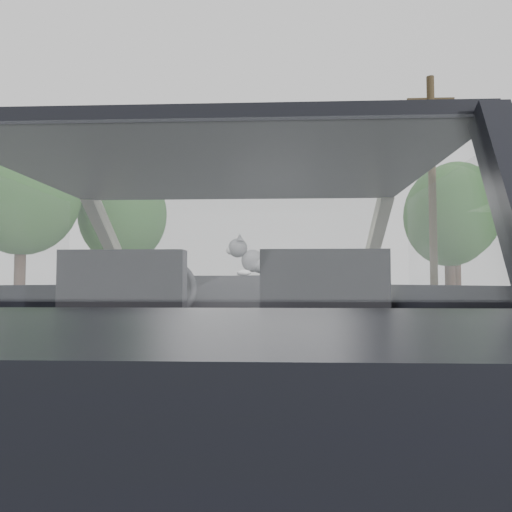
# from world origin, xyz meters

# --- Properties ---
(ground) EXTENTS (140.00, 140.00, 0.00)m
(ground) POSITION_xyz_m (0.00, 0.00, 0.00)
(ground) COLOR #353536
(ground) RESTS_ON ground
(subject_car) EXTENTS (1.80, 4.00, 1.45)m
(subject_car) POSITION_xyz_m (0.00, 0.00, 0.72)
(subject_car) COLOR black
(subject_car) RESTS_ON ground
(dashboard) EXTENTS (1.58, 0.45, 0.30)m
(dashboard) POSITION_xyz_m (0.00, 0.62, 0.85)
(dashboard) COLOR black
(dashboard) RESTS_ON subject_car
(driver_seat) EXTENTS (0.50, 0.72, 0.42)m
(driver_seat) POSITION_xyz_m (-0.40, -0.29, 0.88)
(driver_seat) COLOR black
(driver_seat) RESTS_ON subject_car
(passenger_seat) EXTENTS (0.50, 0.72, 0.42)m
(passenger_seat) POSITION_xyz_m (0.40, -0.29, 0.88)
(passenger_seat) COLOR black
(passenger_seat) RESTS_ON subject_car
(steering_wheel) EXTENTS (0.36, 0.36, 0.04)m
(steering_wheel) POSITION_xyz_m (-0.40, 0.33, 0.92)
(steering_wheel) COLOR black
(steering_wheel) RESTS_ON dashboard
(cat) EXTENTS (0.57, 0.23, 0.25)m
(cat) POSITION_xyz_m (0.23, 0.62, 1.08)
(cat) COLOR #949499
(cat) RESTS_ON dashboard
(guardrail) EXTENTS (0.05, 90.00, 0.32)m
(guardrail) POSITION_xyz_m (4.30, 10.00, 0.58)
(guardrail) COLOR gray
(guardrail) RESTS_ON ground
(other_car) EXTENTS (1.66, 4.18, 1.37)m
(other_car) POSITION_xyz_m (-1.20, 22.67, 0.69)
(other_car) COLOR silver
(other_car) RESTS_ON ground
(highway_sign) EXTENTS (0.29, 0.97, 2.43)m
(highway_sign) POSITION_xyz_m (4.58, 21.84, 1.21)
(highway_sign) COLOR #165D1E
(highway_sign) RESTS_ON ground
(utility_pole) EXTENTS (0.37, 0.37, 8.91)m
(utility_pole) POSITION_xyz_m (6.07, 16.72, 4.46)
(utility_pole) COLOR #322719
(utility_pole) RESTS_ON ground
(tree_2) EXTENTS (5.46, 5.46, 6.59)m
(tree_2) POSITION_xyz_m (8.62, 22.50, 3.30)
(tree_2) COLOR #2B5826
(tree_2) RESTS_ON ground
(tree_3) EXTENTS (6.37, 6.37, 9.49)m
(tree_3) POSITION_xyz_m (13.08, 34.24, 4.75)
(tree_3) COLOR #2B5826
(tree_3) RESTS_ON ground
(tree_5) EXTENTS (7.30, 7.30, 8.60)m
(tree_5) POSITION_xyz_m (-12.41, 21.38, 4.30)
(tree_5) COLOR #2B5826
(tree_5) RESTS_ON ground
(tree_6) EXTENTS (6.63, 6.63, 7.60)m
(tree_6) POSITION_xyz_m (-8.77, 25.82, 3.80)
(tree_6) COLOR #2B5826
(tree_6) RESTS_ON ground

